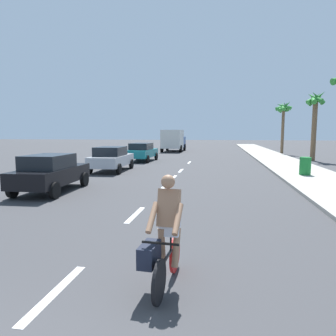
{
  "coord_description": "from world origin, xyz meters",
  "views": [
    {
      "loc": [
        2.49,
        -1.07,
        2.47
      ],
      "look_at": [
        0.51,
        10.46,
        1.1
      ],
      "focal_mm": 32.43,
      "sensor_mm": 36.0,
      "label": 1
    }
  ],
  "objects_px": {
    "cyclist": "(164,237)",
    "trash_bin_far": "(305,166)",
    "parked_car_silver": "(111,158)",
    "palm_tree_distant": "(283,111)",
    "parked_car_black": "(51,172)",
    "palm_tree_far": "(315,109)",
    "parked_car_teal": "(142,151)",
    "delivery_truck": "(174,140)"
  },
  "relations": [
    {
      "from": "parked_car_black",
      "to": "palm_tree_distant",
      "type": "xyz_separation_m",
      "value": [
        13.97,
        25.05,
        4.01
      ]
    },
    {
      "from": "parked_car_silver",
      "to": "palm_tree_distant",
      "type": "bearing_deg",
      "value": 50.26
    },
    {
      "from": "cyclist",
      "to": "parked_car_teal",
      "type": "xyz_separation_m",
      "value": [
        -5.81,
        20.82,
        0.01
      ]
    },
    {
      "from": "parked_car_teal",
      "to": "palm_tree_distant",
      "type": "relative_size",
      "value": 0.71
    },
    {
      "from": "delivery_truck",
      "to": "trash_bin_far",
      "type": "bearing_deg",
      "value": -63.45
    },
    {
      "from": "parked_car_black",
      "to": "parked_car_teal",
      "type": "relative_size",
      "value": 0.95
    },
    {
      "from": "palm_tree_far",
      "to": "parked_car_teal",
      "type": "bearing_deg",
      "value": -168.77
    },
    {
      "from": "cyclist",
      "to": "trash_bin_far",
      "type": "relative_size",
      "value": 1.86
    },
    {
      "from": "parked_car_teal",
      "to": "delivery_truck",
      "type": "distance_m",
      "value": 14.01
    },
    {
      "from": "delivery_truck",
      "to": "cyclist",
      "type": "bearing_deg",
      "value": -81.25
    },
    {
      "from": "parked_car_teal",
      "to": "trash_bin_far",
      "type": "relative_size",
      "value": 4.43
    },
    {
      "from": "parked_car_teal",
      "to": "parked_car_silver",
      "type": "bearing_deg",
      "value": -89.72
    },
    {
      "from": "parked_car_teal",
      "to": "palm_tree_distant",
      "type": "distance_m",
      "value": 18.12
    },
    {
      "from": "palm_tree_far",
      "to": "palm_tree_distant",
      "type": "bearing_deg",
      "value": 96.94
    },
    {
      "from": "palm_tree_distant",
      "to": "trash_bin_far",
      "type": "height_order",
      "value": "palm_tree_distant"
    },
    {
      "from": "palm_tree_far",
      "to": "parked_car_black",
      "type": "bearing_deg",
      "value": -131.78
    },
    {
      "from": "cyclist",
      "to": "delivery_truck",
      "type": "xyz_separation_m",
      "value": [
        -5.18,
        34.8,
        0.67
      ]
    },
    {
      "from": "parked_car_black",
      "to": "delivery_truck",
      "type": "distance_m",
      "value": 27.85
    },
    {
      "from": "parked_car_black",
      "to": "parked_car_silver",
      "type": "distance_m",
      "value": 6.97
    },
    {
      "from": "parked_car_silver",
      "to": "delivery_truck",
      "type": "bearing_deg",
      "value": 85.48
    },
    {
      "from": "parked_car_black",
      "to": "trash_bin_far",
      "type": "xyz_separation_m",
      "value": [
        11.62,
        6.16,
        -0.21
      ]
    },
    {
      "from": "parked_car_black",
      "to": "palm_tree_distant",
      "type": "height_order",
      "value": "palm_tree_distant"
    },
    {
      "from": "cyclist",
      "to": "parked_car_silver",
      "type": "xyz_separation_m",
      "value": [
        -6.02,
        13.94,
        0.01
      ]
    },
    {
      "from": "parked_car_silver",
      "to": "cyclist",
      "type": "bearing_deg",
      "value": -68.88
    },
    {
      "from": "delivery_truck",
      "to": "trash_bin_far",
      "type": "height_order",
      "value": "delivery_truck"
    },
    {
      "from": "parked_car_silver",
      "to": "parked_car_teal",
      "type": "height_order",
      "value": "same"
    },
    {
      "from": "palm_tree_distant",
      "to": "trash_bin_far",
      "type": "bearing_deg",
      "value": -97.11
    },
    {
      "from": "parked_car_teal",
      "to": "palm_tree_far",
      "type": "distance_m",
      "value": 15.41
    },
    {
      "from": "delivery_truck",
      "to": "parked_car_silver",
      "type": "bearing_deg",
      "value": -92.01
    },
    {
      "from": "palm_tree_far",
      "to": "trash_bin_far",
      "type": "distance_m",
      "value": 11.78
    },
    {
      "from": "parked_car_silver",
      "to": "parked_car_black",
      "type": "bearing_deg",
      "value": -92.98
    },
    {
      "from": "delivery_truck",
      "to": "trash_bin_far",
      "type": "xyz_separation_m",
      "value": [
        10.69,
        -21.67,
        -0.87
      ]
    },
    {
      "from": "delivery_truck",
      "to": "palm_tree_far",
      "type": "xyz_separation_m",
      "value": [
        14.05,
        -11.07,
        3.02
      ]
    },
    {
      "from": "parked_car_teal",
      "to": "trash_bin_far",
      "type": "bearing_deg",
      "value": -32.16
    },
    {
      "from": "palm_tree_far",
      "to": "palm_tree_distant",
      "type": "xyz_separation_m",
      "value": [
        -1.01,
        8.28,
        0.33
      ]
    },
    {
      "from": "cyclist",
      "to": "trash_bin_far",
      "type": "bearing_deg",
      "value": -108.69
    },
    {
      "from": "trash_bin_far",
      "to": "parked_car_teal",
      "type": "bearing_deg",
      "value": 145.82
    },
    {
      "from": "cyclist",
      "to": "parked_car_silver",
      "type": "relative_size",
      "value": 0.41
    },
    {
      "from": "parked_car_teal",
      "to": "palm_tree_far",
      "type": "relative_size",
      "value": 0.7
    },
    {
      "from": "cyclist",
      "to": "palm_tree_distant",
      "type": "bearing_deg",
      "value": -99.74
    },
    {
      "from": "parked_car_silver",
      "to": "palm_tree_far",
      "type": "distance_m",
      "value": 18.2
    },
    {
      "from": "parked_car_black",
      "to": "delivery_truck",
      "type": "relative_size",
      "value": 0.66
    }
  ]
}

